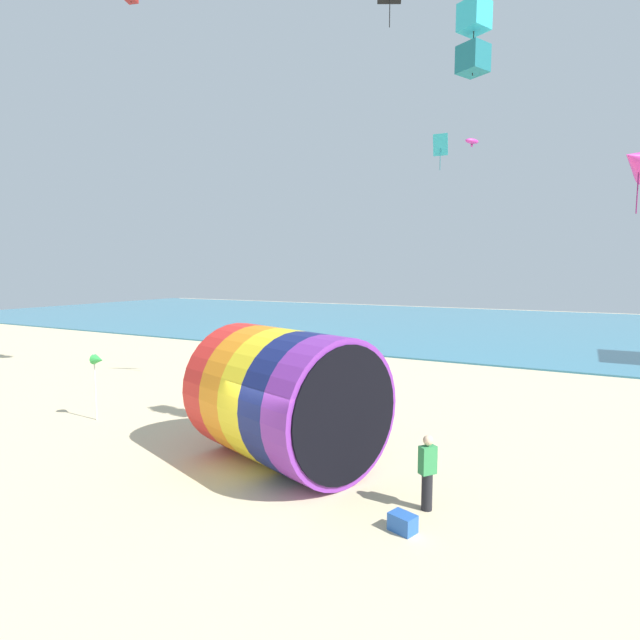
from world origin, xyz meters
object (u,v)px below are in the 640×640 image
object	(u,v)px
kite_cyan_box	(474,38)
kite_magenta_parafoil	(472,141)
kite_cyan_diamond	(440,145)
bystander_far_left	(217,349)
beach_flag	(98,362)
kite_magenta_delta	(639,161)
cooler_box	(403,523)
kite_handler	(427,472)
giant_inflatable_tube	(286,397)

from	to	relation	value
kite_cyan_box	kite_magenta_parafoil	xyz separation A→B (m)	(-2.52, 12.60, 0.66)
kite_cyan_diamond	bystander_far_left	xyz separation A→B (m)	(-12.04, -1.09, -9.97)
bystander_far_left	beach_flag	distance (m)	10.90
kite_cyan_box	kite_magenta_delta	distance (m)	5.08
bystander_far_left	cooler_box	xyz separation A→B (m)	(15.02, -12.49, -0.63)
kite_magenta_parafoil	cooler_box	distance (m)	19.90
kite_cyan_diamond	kite_magenta_parafoil	bearing A→B (deg)	72.72
kite_magenta_parafoil	kite_handler	bearing A→B (deg)	-81.27
kite_cyan_box	kite_magenta_delta	xyz separation A→B (m)	(3.69, 1.97, -2.88)
kite_cyan_diamond	beach_flag	distance (m)	16.81
kite_handler	kite_magenta_parafoil	bearing A→B (deg)	98.73
kite_handler	beach_flag	distance (m)	12.00
giant_inflatable_tube	kite_magenta_delta	world-z (taller)	kite_magenta_delta
kite_magenta_delta	kite_magenta_parafoil	bearing A→B (deg)	120.28
kite_magenta_delta	cooler_box	world-z (taller)	kite_magenta_delta
giant_inflatable_tube	kite_cyan_diamond	bearing A→B (deg)	85.20
kite_magenta_parafoil	beach_flag	xyz separation A→B (m)	(-9.57, -14.08, -9.40)
giant_inflatable_tube	kite_cyan_box	world-z (taller)	kite_cyan_box
cooler_box	beach_flag	bearing A→B (deg)	169.49
giant_inflatable_tube	kite_cyan_box	size ratio (longest dim) A/B	3.23
kite_cyan_diamond	giant_inflatable_tube	bearing A→B (deg)	-94.80
cooler_box	kite_cyan_box	bearing A→B (deg)	84.23
kite_magenta_delta	cooler_box	bearing A→B (deg)	-125.86
kite_magenta_delta	bystander_far_left	size ratio (longest dim) A/B	1.16
kite_handler	kite_magenta_delta	bearing A→B (deg)	49.14
giant_inflatable_tube	bystander_far_left	bearing A→B (deg)	136.40
kite_magenta_delta	beach_flag	world-z (taller)	kite_magenta_delta
kite_handler	kite_magenta_delta	size ratio (longest dim) A/B	0.91
kite_magenta_delta	bystander_far_left	world-z (taller)	kite_magenta_delta
kite_cyan_box	kite_magenta_delta	world-z (taller)	kite_cyan_box
bystander_far_left	cooler_box	distance (m)	19.55
kite_cyan_box	kite_cyan_diamond	size ratio (longest dim) A/B	1.10
kite_magenta_parafoil	beach_flag	distance (m)	19.44
cooler_box	kite_handler	bearing A→B (deg)	81.26
kite_handler	kite_cyan_diamond	xyz separation A→B (m)	(-3.15, 12.46, 9.93)
kite_cyan_diamond	cooler_box	bearing A→B (deg)	-77.62
bystander_far_left	kite_magenta_parafoil	bearing A→B (deg)	16.30
kite_handler	kite_magenta_delta	world-z (taller)	kite_magenta_delta
kite_cyan_box	beach_flag	bearing A→B (deg)	-173.05
giant_inflatable_tube	kite_cyan_diamond	distance (m)	14.71
kite_handler	kite_cyan_box	size ratio (longest dim) A/B	0.97
kite_cyan_box	kite_cyan_diamond	distance (m)	10.48
kite_cyan_diamond	cooler_box	size ratio (longest dim) A/B	3.03
kite_magenta_delta	kite_cyan_diamond	world-z (taller)	kite_cyan_diamond
kite_magenta_parafoil	bystander_far_left	distance (m)	17.13
bystander_far_left	cooler_box	bearing A→B (deg)	-39.73
kite_cyan_box	kite_magenta_delta	size ratio (longest dim) A/B	0.93
kite_cyan_diamond	cooler_box	xyz separation A→B (m)	(2.98, -13.58, -10.60)
giant_inflatable_tube	kite_magenta_delta	distance (m)	10.71
beach_flag	bystander_far_left	bearing A→B (deg)	107.77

